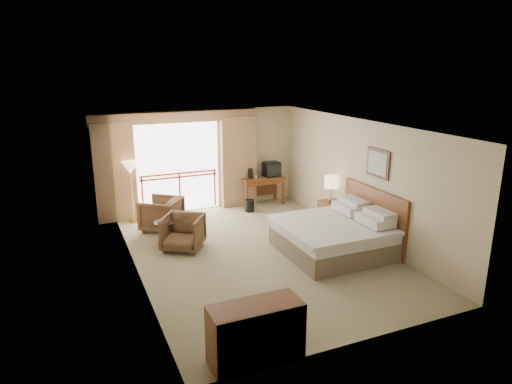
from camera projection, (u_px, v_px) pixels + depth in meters
name	position (u px, v px, depth m)	size (l,w,h in m)	color
floor	(259.00, 253.00, 9.66)	(7.00, 7.00, 0.00)	#807957
ceiling	(259.00, 125.00, 8.92)	(7.00, 7.00, 0.00)	white
wall_back	(207.00, 160.00, 12.38)	(5.00, 5.00, 0.00)	#C3B28E
wall_front	(362.00, 256.00, 6.20)	(5.00, 5.00, 0.00)	#C3B28E
wall_left	(134.00, 206.00, 8.34)	(7.00, 7.00, 0.00)	#C3B28E
wall_right	(360.00, 180.00, 10.25)	(7.00, 7.00, 0.00)	#C3B28E
balcony_door	(178.00, 168.00, 12.10)	(2.40, 2.40, 0.00)	white
balcony_railing	(179.00, 182.00, 12.19)	(2.09, 0.03, 1.02)	#A81D0E
curtain_left	(115.00, 173.00, 11.34)	(1.00, 0.26, 2.50)	#906948
curtain_right	(238.00, 162.00, 12.60)	(1.00, 0.26, 2.50)	#906948
valance	(177.00, 117.00, 11.64)	(4.40, 0.22, 0.28)	#906948
hvac_vent	(251.00, 121.00, 12.58)	(0.50, 0.04, 0.50)	silver
bed	(335.00, 236.00, 9.60)	(2.13, 2.06, 0.97)	brown
headboard	(373.00, 217.00, 9.89)	(0.06, 2.10, 1.30)	#572911
framed_art	(378.00, 163.00, 9.57)	(0.04, 0.72, 0.60)	black
nightstand	(331.00, 215.00, 11.06)	(0.47, 0.55, 0.67)	#572911
table_lamp	(332.00, 182.00, 10.89)	(0.34, 0.34, 0.60)	tan
phone	(334.00, 202.00, 10.81)	(0.16, 0.13, 0.07)	black
desk	(261.00, 183.00, 12.89)	(1.22, 0.59, 0.80)	#572911
tv	(272.00, 169.00, 12.85)	(0.45, 0.36, 0.41)	black
coffee_maker	(250.00, 173.00, 12.63)	(0.13, 0.13, 0.28)	black
cup	(256.00, 177.00, 12.67)	(0.06, 0.06, 0.09)	white
wastebasket	(250.00, 206.00, 12.33)	(0.26, 0.26, 0.32)	black
armchair_far	(162.00, 230.00, 11.01)	(0.85, 0.87, 0.80)	#482F1D
armchair_near	(184.00, 249.00, 9.88)	(0.81, 0.83, 0.76)	#482F1D
side_table	(165.00, 229.00, 10.03)	(0.48, 0.48, 0.53)	black
book	(165.00, 222.00, 9.98)	(0.18, 0.25, 0.02)	white
floor_lamp	(130.00, 170.00, 11.19)	(0.40, 0.40, 1.57)	tan
dresser	(256.00, 333.00, 6.05)	(1.25, 0.53, 0.83)	#572911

